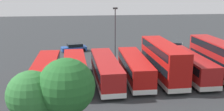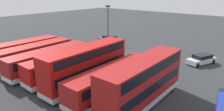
% 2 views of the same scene
% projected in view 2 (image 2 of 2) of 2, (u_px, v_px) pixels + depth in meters
% --- Properties ---
extents(ground_plane, '(140.00, 140.00, 0.00)m').
position_uv_depth(ground_plane, '(121.00, 56.00, 33.81)').
color(ground_plane, '#2D3033').
extents(bus_double_decker_near_end, '(2.77, 11.15, 4.55)m').
position_uv_depth(bus_double_decker_near_end, '(143.00, 81.00, 18.91)').
color(bus_double_decker_near_end, '#A51919').
rests_on(bus_double_decker_near_end, ground).
extents(bus_single_deck_second, '(2.73, 11.78, 2.95)m').
position_uv_depth(bus_single_deck_second, '(112.00, 79.00, 21.35)').
color(bus_single_deck_second, '#A51919').
rests_on(bus_single_deck_second, ground).
extents(bus_double_decker_third, '(2.84, 11.42, 4.55)m').
position_uv_depth(bus_double_decker_third, '(87.00, 65.00, 23.11)').
color(bus_double_decker_third, '#B71411').
rests_on(bus_double_decker_third, ground).
extents(bus_single_deck_fourth, '(2.76, 11.59, 2.95)m').
position_uv_depth(bus_single_deck_fourth, '(68.00, 64.00, 25.64)').
color(bus_single_deck_fourth, '#B71411').
rests_on(bus_single_deck_fourth, ground).
extents(bus_single_deck_fifth, '(3.00, 11.96, 2.95)m').
position_uv_depth(bus_single_deck_fifth, '(49.00, 59.00, 27.54)').
color(bus_single_deck_fifth, '#A51919').
rests_on(bus_single_deck_fifth, ground).
extents(bus_single_deck_sixth, '(2.97, 11.47, 2.95)m').
position_uv_depth(bus_single_deck_sixth, '(36.00, 53.00, 29.96)').
color(bus_single_deck_sixth, '#B71411').
rests_on(bus_single_deck_sixth, ground).
extents(bus_single_deck_seventh, '(2.69, 11.10, 2.95)m').
position_uv_depth(bus_single_deck_seventh, '(24.00, 49.00, 31.94)').
color(bus_single_deck_seventh, '#B71411').
rests_on(bus_single_deck_seventh, ground).
extents(car_hatchback_silver, '(4.69, 2.73, 1.43)m').
position_uv_depth(car_hatchback_silver, '(109.00, 39.00, 42.59)').
color(car_hatchback_silver, '#1E479E').
rests_on(car_hatchback_silver, ground).
extents(car_small_green, '(3.38, 4.92, 1.43)m').
position_uv_depth(car_small_green, '(201.00, 59.00, 30.28)').
color(car_small_green, silver).
rests_on(car_small_green, ground).
extents(lamp_post_tall, '(0.70, 0.30, 8.32)m').
position_uv_depth(lamp_post_tall, '(108.00, 28.00, 31.90)').
color(lamp_post_tall, '#38383D').
rests_on(lamp_post_tall, ground).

